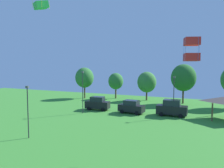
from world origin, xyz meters
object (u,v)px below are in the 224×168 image
at_px(light_post_3, 174,94).
at_px(treeline_tree_0, 84,78).
at_px(light_post_0, 28,109).
at_px(treeline_tree_2, 147,82).
at_px(treeline_tree_1, 116,81).
at_px(treeline_tree_3, 184,78).
at_px(light_post_1, 83,90).
at_px(parked_car_leftmost, 97,103).
at_px(kite_flying_2, 192,49).
at_px(parked_car_second_from_left, 131,107).
at_px(parked_car_third_from_left, 172,108).

distance_m(light_post_3, treeline_tree_0, 25.34).
xyz_separation_m(light_post_0, treeline_tree_2, (4.87, 31.02, 0.75)).
relative_size(treeline_tree_1, treeline_tree_2, 0.94).
bearing_deg(treeline_tree_3, light_post_1, -130.17).
distance_m(light_post_3, treeline_tree_2, 16.27).
xyz_separation_m(parked_car_leftmost, treeline_tree_3, (13.03, 12.93, 4.14)).
distance_m(light_post_0, treeline_tree_0, 30.04).
height_order(parked_car_leftmost, light_post_3, light_post_3).
height_order(kite_flying_2, light_post_0, kite_flying_2).
distance_m(treeline_tree_1, treeline_tree_2, 7.43).
bearing_deg(treeline_tree_0, parked_car_second_from_left, -36.47).
bearing_deg(treeline_tree_2, light_post_1, -108.92).
relative_size(kite_flying_2, parked_car_leftmost, 0.51).
distance_m(treeline_tree_0, treeline_tree_2, 14.62).
height_order(light_post_1, treeline_tree_3, treeline_tree_3).
distance_m(kite_flying_2, light_post_3, 14.97).
bearing_deg(treeline_tree_1, light_post_0, -85.28).
bearing_deg(kite_flying_2, treeline_tree_1, 125.30).
height_order(treeline_tree_2, treeline_tree_3, treeline_tree_3).
height_order(light_post_0, treeline_tree_0, treeline_tree_0).
bearing_deg(treeline_tree_3, treeline_tree_2, 173.02).
relative_size(light_post_0, light_post_3, 0.93).
relative_size(parked_car_second_from_left, treeline_tree_2, 0.69).
height_order(parked_car_second_from_left, light_post_1, light_post_1).
distance_m(parked_car_third_from_left, treeline_tree_1, 20.45).
bearing_deg(light_post_3, parked_car_second_from_left, -178.96).
height_order(parked_car_third_from_left, treeline_tree_2, treeline_tree_2).
xyz_separation_m(parked_car_third_from_left, treeline_tree_3, (0.12, 12.42, 4.05)).
bearing_deg(treeline_tree_2, parked_car_second_from_left, -84.52).
height_order(parked_car_leftmost, treeline_tree_2, treeline_tree_2).
height_order(parked_car_second_from_left, treeline_tree_3, treeline_tree_3).
distance_m(kite_flying_2, parked_car_third_from_left, 16.67).
height_order(light_post_3, treeline_tree_3, treeline_tree_3).
bearing_deg(treeline_tree_1, light_post_1, -85.23).
bearing_deg(treeline_tree_1, treeline_tree_0, -160.06).
relative_size(treeline_tree_2, treeline_tree_3, 0.79).
bearing_deg(treeline_tree_3, light_post_0, -113.08).
xyz_separation_m(parked_car_leftmost, light_post_0, (0.22, -17.12, 2.15)).
bearing_deg(parked_car_second_from_left, parked_car_third_from_left, 12.37).
bearing_deg(parked_car_third_from_left, treeline_tree_3, 88.66).
height_order(parked_car_leftmost, parked_car_third_from_left, parked_car_third_from_left).
bearing_deg(light_post_3, parked_car_third_from_left, 117.43).
xyz_separation_m(parked_car_second_from_left, treeline_tree_3, (6.57, 13.22, 4.21)).
height_order(treeline_tree_0, treeline_tree_2, treeline_tree_0).
relative_size(parked_car_second_from_left, light_post_3, 0.70).
height_order(light_post_3, treeline_tree_1, light_post_3).
height_order(light_post_0, light_post_3, light_post_3).
bearing_deg(parked_car_second_from_left, treeline_tree_3, 68.90).
bearing_deg(parked_car_third_from_left, parked_car_second_from_left, -173.77).
distance_m(light_post_1, treeline_tree_0, 17.12).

